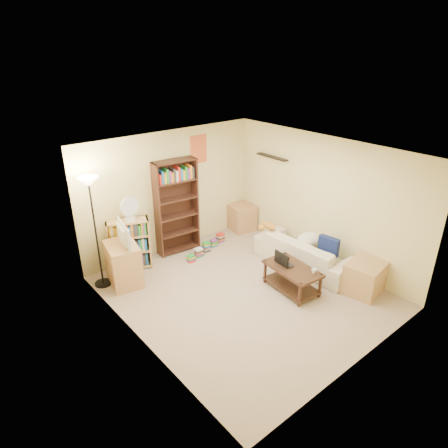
# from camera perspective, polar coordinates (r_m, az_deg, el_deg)

# --- Properties ---
(room) EXTENTS (4.50, 4.54, 2.52)m
(room) POSITION_cam_1_polar(r_m,az_deg,el_deg) (6.40, 3.15, 2.42)
(room) COLOR #C6A794
(room) RESTS_ON ground
(sofa) EXTENTS (2.10, 0.97, 0.59)m
(sofa) POSITION_cam_1_polar(r_m,az_deg,el_deg) (7.96, 11.52, -3.94)
(sofa) COLOR beige
(sofa) RESTS_ON ground
(navy_pillow) EXTENTS (0.17, 0.40, 0.35)m
(navy_pillow) POSITION_cam_1_polar(r_m,az_deg,el_deg) (7.70, 14.72, -3.05)
(navy_pillow) COLOR navy
(navy_pillow) RESTS_ON sofa
(cream_blanket) EXTENTS (0.55, 0.39, 0.23)m
(cream_blanket) POSITION_cam_1_polar(r_m,az_deg,el_deg) (8.00, 12.00, -2.14)
(cream_blanket) COLOR white
(cream_blanket) RESTS_ON sofa
(tabby_cat) EXTENTS (0.47, 0.18, 0.16)m
(tabby_cat) POSITION_cam_1_polar(r_m,az_deg,el_deg) (8.04, 6.19, -0.27)
(tabby_cat) COLOR orange
(tabby_cat) RESTS_ON sofa
(coffee_table) EXTENTS (0.66, 1.06, 0.45)m
(coffee_table) POSITION_cam_1_polar(r_m,az_deg,el_deg) (7.17, 9.69, -7.21)
(coffee_table) COLOR #3A2016
(coffee_table) RESTS_ON ground
(laptop) EXTENTS (0.33, 0.22, 0.03)m
(laptop) POSITION_cam_1_polar(r_m,az_deg,el_deg) (7.20, 9.02, -5.46)
(laptop) COLOR black
(laptop) RESTS_ON coffee_table
(laptop_screen) EXTENTS (0.05, 0.34, 0.23)m
(laptop_screen) POSITION_cam_1_polar(r_m,az_deg,el_deg) (7.05, 8.21, -4.95)
(laptop_screen) COLOR white
(laptop_screen) RESTS_ON laptop
(mug) EXTENTS (0.13, 0.13, 0.08)m
(mug) POSITION_cam_1_polar(r_m,az_deg,el_deg) (6.98, 12.72, -6.60)
(mug) COLOR white
(mug) RESTS_ON coffee_table
(tv_remote) EXTENTS (0.09, 0.19, 0.02)m
(tv_remote) POSITION_cam_1_polar(r_m,az_deg,el_deg) (7.36, 8.62, -4.73)
(tv_remote) COLOR black
(tv_remote) RESTS_ON coffee_table
(tv_stand) EXTENTS (0.65, 0.81, 0.78)m
(tv_stand) POSITION_cam_1_polar(r_m,az_deg,el_deg) (7.44, -14.17, -5.59)
(tv_stand) COLOR tan
(tv_stand) RESTS_ON ground
(television) EXTENTS (0.75, 0.37, 0.41)m
(television) POSITION_cam_1_polar(r_m,az_deg,el_deg) (7.16, -14.65, -1.49)
(television) COLOR black
(television) RESTS_ON tv_stand
(tall_bookshelf) EXTENTS (0.91, 0.39, 1.96)m
(tall_bookshelf) POSITION_cam_1_polar(r_m,az_deg,el_deg) (8.12, -6.80, 2.74)
(tall_bookshelf) COLOR #3A1E16
(tall_bookshelf) RESTS_ON ground
(short_bookshelf) EXTENTS (0.85, 0.60, 1.01)m
(short_bookshelf) POSITION_cam_1_polar(r_m,az_deg,el_deg) (7.85, -13.37, -2.83)
(short_bookshelf) COLOR tan
(short_bookshelf) RESTS_ON ground
(desk_fan) EXTENTS (0.36, 0.20, 0.46)m
(desk_fan) POSITION_cam_1_polar(r_m,az_deg,el_deg) (7.53, -13.37, 2.16)
(desk_fan) COLOR white
(desk_fan) RESTS_ON short_bookshelf
(floor_lamp) EXTENTS (0.35, 0.35, 2.04)m
(floor_lamp) POSITION_cam_1_polar(r_m,az_deg,el_deg) (6.99, -18.45, 3.12)
(floor_lamp) COLOR black
(floor_lamp) RESTS_ON ground
(side_table) EXTENTS (0.61, 0.61, 0.60)m
(side_table) POSITION_cam_1_polar(r_m,az_deg,el_deg) (9.32, 2.57, 0.94)
(side_table) COLOR tan
(side_table) RESTS_ON ground
(end_cabinet) EXTENTS (0.76, 0.66, 0.56)m
(end_cabinet) POSITION_cam_1_polar(r_m,az_deg,el_deg) (7.45, 19.46, -7.20)
(end_cabinet) COLOR tan
(end_cabinet) RESTS_ON ground
(book_stacks) EXTENTS (1.18, 0.44, 0.21)m
(book_stacks) POSITION_cam_1_polar(r_m,az_deg,el_deg) (8.45, -2.44, -3.27)
(book_stacks) COLOR red
(book_stacks) RESTS_ON ground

